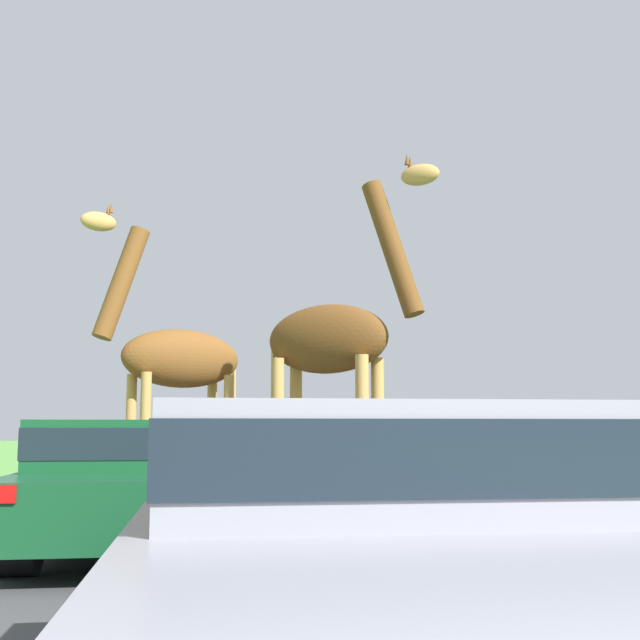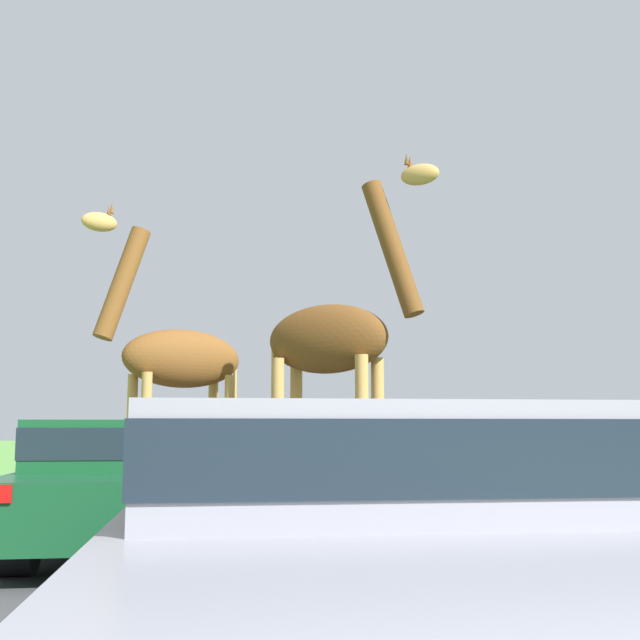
% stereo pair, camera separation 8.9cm
% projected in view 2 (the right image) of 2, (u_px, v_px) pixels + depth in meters
% --- Properties ---
extents(road, '(7.96, 120.00, 0.00)m').
position_uv_depth(road, '(244.00, 462.00, 29.26)').
color(road, '#424244').
rests_on(road, ground).
extents(giraffe_near_road, '(2.45, 1.85, 5.07)m').
position_uv_depth(giraffe_near_road, '(335.00, 346.00, 11.43)').
color(giraffe_near_road, tan).
rests_on(giraffe_near_road, ground).
extents(giraffe_companion, '(2.66, 1.60, 4.72)m').
position_uv_depth(giraffe_companion, '(175.00, 360.00, 12.79)').
color(giraffe_companion, tan).
rests_on(giraffe_companion, ground).
extents(car_lead_maroon, '(1.93, 4.60, 1.35)m').
position_uv_depth(car_lead_maroon, '(360.00, 552.00, 3.38)').
color(car_lead_maroon, gray).
rests_on(car_lead_maroon, ground).
extents(car_queue_right, '(1.84, 4.77, 1.31)m').
position_uv_depth(car_queue_right, '(328.00, 453.00, 17.08)').
color(car_queue_right, maroon).
rests_on(car_queue_right, ground).
extents(car_queue_left, '(2.00, 4.34, 1.22)m').
position_uv_depth(car_queue_left, '(199.00, 447.00, 24.60)').
color(car_queue_left, black).
rests_on(car_queue_left, ground).
extents(car_far_ahead, '(1.84, 4.08, 1.33)m').
position_uv_depth(car_far_ahead, '(120.00, 481.00, 8.24)').
color(car_far_ahead, '#144C28').
rests_on(car_far_ahead, ground).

